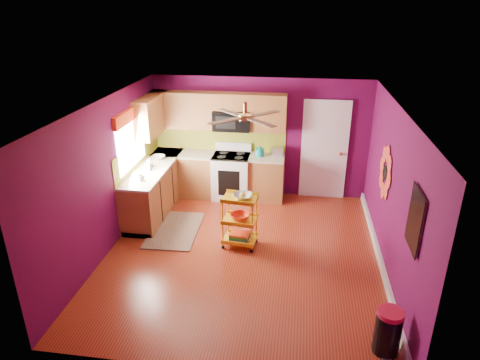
# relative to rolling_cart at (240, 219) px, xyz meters

# --- Properties ---
(ground) EXTENTS (5.00, 5.00, 0.00)m
(ground) POSITION_rel_rolling_cart_xyz_m (0.08, -0.23, -0.52)
(ground) COLOR maroon
(ground) RESTS_ON ground
(room_envelope) EXTENTS (4.54, 5.04, 2.52)m
(room_envelope) POSITION_rel_rolling_cart_xyz_m (0.11, -0.23, 1.11)
(room_envelope) COLOR #54093D
(room_envelope) RESTS_ON ground
(lower_cabinets) EXTENTS (2.81, 2.31, 0.94)m
(lower_cabinets) POSITION_rel_rolling_cart_xyz_m (-1.26, 1.58, -0.09)
(lower_cabinets) COLOR brown
(lower_cabinets) RESTS_ON ground
(electric_range) EXTENTS (0.76, 0.66, 1.13)m
(electric_range) POSITION_rel_rolling_cart_xyz_m (-0.47, 1.94, -0.04)
(electric_range) COLOR white
(electric_range) RESTS_ON ground
(upper_cabinetry) EXTENTS (2.80, 2.30, 1.26)m
(upper_cabinetry) POSITION_rel_rolling_cart_xyz_m (-1.16, 1.94, 1.28)
(upper_cabinetry) COLOR brown
(upper_cabinetry) RESTS_ON ground
(left_window) EXTENTS (0.08, 1.35, 1.08)m
(left_window) POSITION_rel_rolling_cart_xyz_m (-2.14, 0.82, 1.22)
(left_window) COLOR white
(left_window) RESTS_ON ground
(panel_door) EXTENTS (0.95, 0.11, 2.15)m
(panel_door) POSITION_rel_rolling_cart_xyz_m (1.43, 2.23, 0.50)
(panel_door) COLOR white
(panel_door) RESTS_ON ground
(right_wall_art) EXTENTS (0.04, 2.74, 1.04)m
(right_wall_art) POSITION_rel_rolling_cart_xyz_m (2.31, -0.57, 0.92)
(right_wall_art) COLOR black
(right_wall_art) RESTS_ON ground
(ceiling_fan) EXTENTS (1.01, 1.01, 0.26)m
(ceiling_fan) POSITION_rel_rolling_cart_xyz_m (0.08, -0.03, 1.77)
(ceiling_fan) COLOR #BF8C3F
(ceiling_fan) RESTS_ON ground
(shag_rug) EXTENTS (0.91, 1.43, 0.02)m
(shag_rug) POSITION_rel_rolling_cart_xyz_m (-1.27, 0.34, -0.51)
(shag_rug) COLOR black
(shag_rug) RESTS_ON ground
(rolling_cart) EXTENTS (0.60, 0.46, 1.02)m
(rolling_cart) POSITION_rel_rolling_cart_xyz_m (0.00, 0.00, 0.00)
(rolling_cart) COLOR yellow
(rolling_cart) RESTS_ON ground
(trash_can) EXTENTS (0.39, 0.39, 0.60)m
(trash_can) POSITION_rel_rolling_cart_xyz_m (2.08, -2.13, -0.22)
(trash_can) COLOR black
(trash_can) RESTS_ON ground
(teal_kettle) EXTENTS (0.18, 0.18, 0.21)m
(teal_kettle) POSITION_rel_rolling_cart_xyz_m (0.12, 1.98, 0.50)
(teal_kettle) COLOR #139083
(teal_kettle) RESTS_ON lower_cabinets
(toaster) EXTENTS (0.22, 0.15, 0.18)m
(toaster) POSITION_rel_rolling_cart_xyz_m (0.48, 2.06, 0.51)
(toaster) COLOR beige
(toaster) RESTS_ON lower_cabinets
(soap_bottle_a) EXTENTS (0.10, 0.10, 0.21)m
(soap_bottle_a) POSITION_rel_rolling_cart_xyz_m (-1.89, 0.90, 0.52)
(soap_bottle_a) COLOR #EA3F72
(soap_bottle_a) RESTS_ON lower_cabinets
(soap_bottle_b) EXTENTS (0.13, 0.13, 0.17)m
(soap_bottle_b) POSITION_rel_rolling_cart_xyz_m (-1.92, 1.07, 0.50)
(soap_bottle_b) COLOR white
(soap_bottle_b) RESTS_ON lower_cabinets
(counter_dish) EXTENTS (0.26, 0.26, 0.06)m
(counter_dish) POSITION_rel_rolling_cart_xyz_m (-1.90, 1.53, 0.45)
(counter_dish) COLOR white
(counter_dish) RESTS_ON lower_cabinets
(counter_cup) EXTENTS (0.13, 0.13, 0.10)m
(counter_cup) POSITION_rel_rolling_cart_xyz_m (-1.84, 0.40, 0.47)
(counter_cup) COLOR white
(counter_cup) RESTS_ON lower_cabinets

